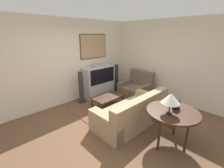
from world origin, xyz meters
name	(u,v)px	position (x,y,z in m)	size (l,w,h in m)	color
ground_plane	(111,127)	(0.00, 0.00, 0.00)	(12.00, 12.00, 0.00)	brown
wall_back	(65,62)	(0.02, 2.13, 1.36)	(12.00, 0.10, 2.70)	beige
wall_right	(167,61)	(2.63, 0.00, 1.35)	(0.06, 12.00, 2.70)	beige
area_rug	(106,107)	(0.65, 0.90, 0.01)	(1.97, 1.69, 0.01)	brown
tv	(99,81)	(1.13, 1.83, 0.57)	(1.19, 0.46, 1.19)	#B7B7BC
couch	(132,113)	(0.54, -0.23, 0.29)	(2.01, 0.93, 0.82)	tan
armchair	(136,89)	(1.98, 0.75, 0.30)	(0.89, 0.97, 0.95)	brown
coffee_table	(108,98)	(0.64, 0.82, 0.36)	(0.95, 0.58, 0.40)	#3D2619
console_table	(173,114)	(0.50, -1.26, 0.69)	(1.02, 1.02, 0.76)	#3D2619
table_lamp	(171,99)	(0.34, -1.25, 1.08)	(0.34, 0.34, 0.42)	black
mantel_clock	(176,104)	(0.64, -1.25, 0.86)	(0.17, 0.10, 0.19)	black
speaker_tower_left	(81,88)	(0.29, 1.74, 0.51)	(0.26, 0.26, 1.07)	black
speaker_tower_right	(116,78)	(1.96, 1.74, 0.51)	(0.26, 0.26, 1.07)	black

